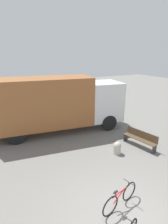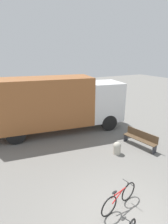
# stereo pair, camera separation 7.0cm
# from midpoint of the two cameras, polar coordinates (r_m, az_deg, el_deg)

# --- Properties ---
(ground_plane) EXTENTS (60.00, 60.00, 0.00)m
(ground_plane) POSITION_cam_midpoint_polar(r_m,az_deg,el_deg) (6.38, 12.91, -31.72)
(ground_plane) COLOR slate
(delivery_truck) EXTENTS (8.55, 3.39, 3.52)m
(delivery_truck) POSITION_cam_midpoint_polar(r_m,az_deg,el_deg) (11.14, -8.47, 3.06)
(delivery_truck) COLOR #99592D
(delivery_truck) RESTS_ON ground
(park_bench) EXTENTS (0.78, 1.94, 0.88)m
(park_bench) POSITION_cam_midpoint_polar(r_m,az_deg,el_deg) (10.10, 18.14, -8.14)
(park_bench) COLOR brown
(park_bench) RESTS_ON ground
(bicycle_middle) EXTENTS (1.64, 0.51, 0.79)m
(bicycle_middle) POSITION_cam_midpoint_polar(r_m,az_deg,el_deg) (6.48, 11.75, -25.82)
(bicycle_middle) COLOR black
(bicycle_middle) RESTS_ON ground
(bollard_near_bench) EXTENTS (0.40, 0.40, 0.65)m
(bollard_near_bench) POSITION_cam_midpoint_polar(r_m,az_deg,el_deg) (9.20, 10.97, -11.35)
(bollard_near_bench) COLOR #B2AD9E
(bollard_near_bench) RESTS_ON ground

